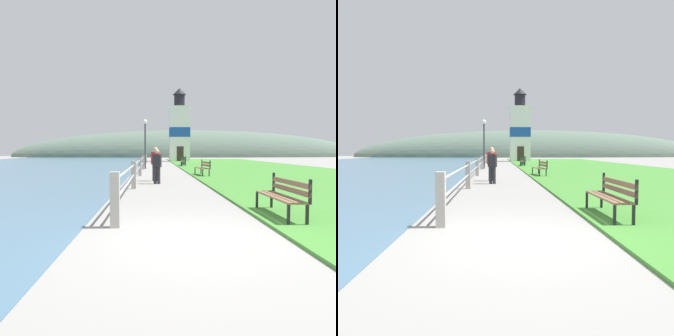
% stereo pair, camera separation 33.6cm
% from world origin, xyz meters
% --- Properties ---
extents(ground_plane, '(160.00, 160.00, 0.00)m').
position_xyz_m(ground_plane, '(0.00, 0.00, 0.00)').
color(ground_plane, gray).
extents(grass_verge, '(12.00, 57.80, 0.06)m').
position_xyz_m(grass_verge, '(7.55, 19.27, 0.03)').
color(grass_verge, '#428433').
rests_on(grass_verge, ground_plane).
extents(seawall_railing, '(0.18, 31.93, 1.08)m').
position_xyz_m(seawall_railing, '(-1.45, 16.88, 0.64)').
color(seawall_railing, '#A8A399').
rests_on(seawall_railing, ground_plane).
extents(park_bench_near, '(0.48, 1.95, 0.94)m').
position_xyz_m(park_bench_near, '(2.17, 1.75, 0.54)').
color(park_bench_near, brown).
rests_on(park_bench_near, ground_plane).
extents(park_bench_midway, '(0.67, 1.85, 0.94)m').
position_xyz_m(park_bench_midway, '(2.22, 13.44, 0.54)').
color(park_bench_midway, brown).
rests_on(park_bench_midway, ground_plane).
extents(park_bench_far, '(0.67, 1.76, 0.94)m').
position_xyz_m(park_bench_far, '(2.23, 24.97, 0.54)').
color(park_bench_far, brown).
rests_on(park_bench_far, ground_plane).
extents(lighthouse, '(3.02, 3.02, 9.81)m').
position_xyz_m(lighthouse, '(2.92, 38.88, 4.19)').
color(lighthouse, white).
rests_on(lighthouse, ground_plane).
extents(person_strolling, '(0.42, 0.31, 1.54)m').
position_xyz_m(person_strolling, '(-0.52, 9.21, 0.83)').
color(person_strolling, '#28282D').
rests_on(person_strolling, ground_plane).
extents(person_by_railing, '(0.46, 0.37, 1.65)m').
position_xyz_m(person_by_railing, '(-0.57, 10.59, 0.89)').
color(person_by_railing, '#28282D').
rests_on(person_by_railing, ground_plane).
extents(trash_bin, '(0.54, 0.54, 0.84)m').
position_xyz_m(trash_bin, '(2.33, 26.69, 0.42)').
color(trash_bin, '#2D5138').
rests_on(trash_bin, ground_plane).
extents(lamp_post, '(0.36, 0.36, 3.96)m').
position_xyz_m(lamp_post, '(-1.30, 21.11, 2.74)').
color(lamp_post, '#333338').
rests_on(lamp_post, ground_plane).
extents(distant_hillside, '(80.00, 16.00, 12.00)m').
position_xyz_m(distant_hillside, '(8.00, 68.53, 0.00)').
color(distant_hillside, '#566B5B').
rests_on(distant_hillside, ground_plane).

